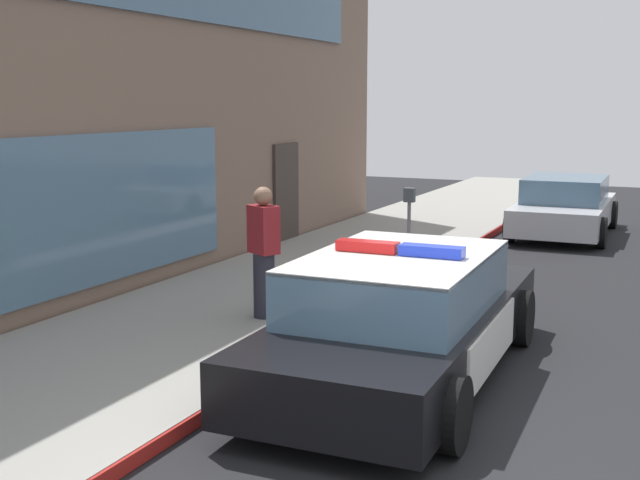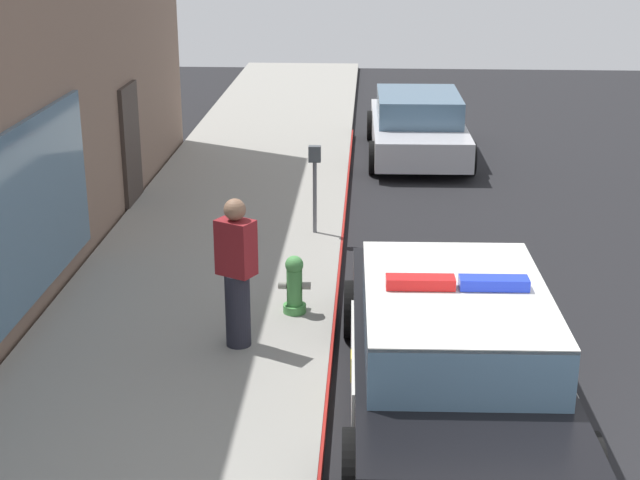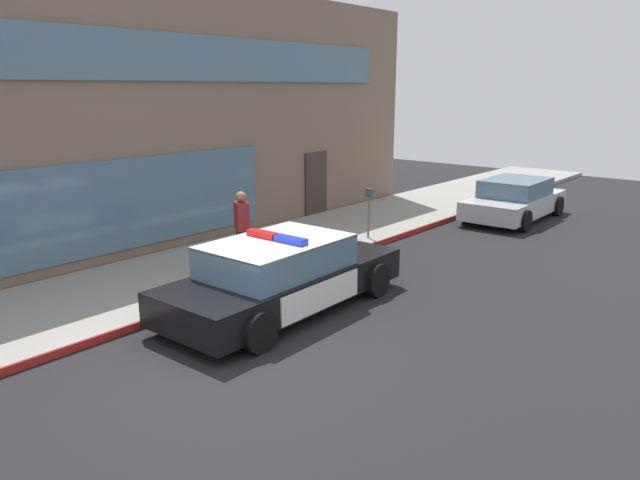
{
  "view_description": "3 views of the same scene",
  "coord_description": "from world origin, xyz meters",
  "views": [
    {
      "loc": [
        -5.66,
        -1.86,
        2.94
      ],
      "look_at": [
        3.52,
        2.43,
        1.19
      ],
      "focal_mm": 45.32,
      "sensor_mm": 36.0,
      "label": 1
    },
    {
      "loc": [
        -6.24,
        1.71,
        4.76
      ],
      "look_at": [
        3.65,
        2.24,
        1.29
      ],
      "focal_mm": 52.89,
      "sensor_mm": 36.0,
      "label": 2
    },
    {
      "loc": [
        -5.35,
        -6.46,
        4.07
      ],
      "look_at": [
        3.86,
        1.33,
        0.95
      ],
      "focal_mm": 33.25,
      "sensor_mm": 36.0,
      "label": 3
    }
  ],
  "objects": [
    {
      "name": "ground",
      "position": [
        0.0,
        0.0,
        0.0
      ],
      "size": [
        48.0,
        48.0,
        0.0
      ],
      "primitive_type": "plane",
      "color": "black"
    },
    {
      "name": "sidewalk",
      "position": [
        0.0,
        3.87,
        0.07
      ],
      "size": [
        48.0,
        3.52,
        0.15
      ],
      "primitive_type": "cube",
      "color": "gray",
      "rests_on": "ground"
    },
    {
      "name": "curb_red_paint",
      "position": [
        0.0,
        2.09,
        0.08
      ],
      "size": [
        28.8,
        0.04,
        0.14
      ],
      "primitive_type": "cube",
      "color": "maroon",
      "rests_on": "ground"
    },
    {
      "name": "storefront_building",
      "position": [
        2.07,
        10.13,
        3.3
      ],
      "size": [
        22.26,
        9.01,
        6.61
      ],
      "color": "#7A6051",
      "rests_on": "ground"
    },
    {
      "name": "police_cruiser",
      "position": [
        2.21,
        0.86,
        0.68
      ],
      "size": [
        5.1,
        2.24,
        1.49
      ],
      "rotation": [
        0.0,
        0.0,
        0.02
      ],
      "color": "black",
      "rests_on": "ground"
    },
    {
      "name": "fire_hydrant",
      "position": [
        4.24,
        2.58,
        0.5
      ],
      "size": [
        0.34,
        0.39,
        0.73
      ],
      "color": "#4C994C",
      "rests_on": "sidewalk"
    },
    {
      "name": "car_down_street",
      "position": [
        12.65,
        0.73,
        0.63
      ],
      "size": [
        4.37,
        2.08,
        1.29
      ],
      "rotation": [
        0.0,
        0.0,
        0.02
      ],
      "color": "#B7B7BC",
      "rests_on": "ground"
    },
    {
      "name": "pedestrian_on_sidewalk",
      "position": [
        3.3,
        3.13,
        1.01
      ],
      "size": [
        0.42,
        0.48,
        1.71
      ],
      "rotation": [
        0.0,
        0.0,
        5.79
      ],
      "color": "#23232D",
      "rests_on": "sidewalk"
    },
    {
      "name": "parking_meter",
      "position": [
        7.25,
        2.51,
        1.08
      ],
      "size": [
        0.12,
        0.18,
        1.34
      ],
      "color": "slate",
      "rests_on": "sidewalk"
    }
  ]
}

